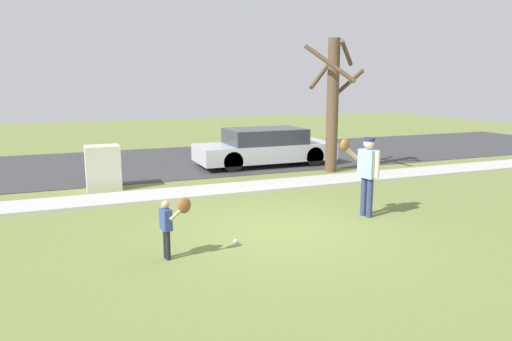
{
  "coord_description": "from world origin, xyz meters",
  "views": [
    {
      "loc": [
        -3.69,
        -7.93,
        2.8
      ],
      "look_at": [
        -0.12,
        0.96,
        1.0
      ],
      "focal_mm": 33.47,
      "sensor_mm": 36.0,
      "label": 1
    }
  ],
  "objects": [
    {
      "name": "baseball",
      "position": [
        -1.05,
        -0.38,
        0.04
      ],
      "size": [
        0.07,
        0.07,
        0.07
      ],
      "primitive_type": "sphere",
      "color": "white",
      "rests_on": "ground"
    },
    {
      "name": "person_adult",
      "position": [
        2.03,
        0.2,
        1.04
      ],
      "size": [
        0.75,
        0.58,
        1.66
      ],
      "rotation": [
        0.0,
        0.0,
        -2.94
      ],
      "color": "navy",
      "rests_on": "ground"
    },
    {
      "name": "street_tree_near",
      "position": [
        3.98,
        4.85,
        2.19
      ],
      "size": [
        1.84,
        1.88,
        4.07
      ],
      "color": "brown",
      "rests_on": "ground"
    },
    {
      "name": "road_surface",
      "position": [
        0.0,
        8.6,
        0.01
      ],
      "size": [
        36.0,
        6.8,
        0.02
      ],
      "primitive_type": "cube",
      "color": "#38383A",
      "rests_on": "ground"
    },
    {
      "name": "ground_plane",
      "position": [
        0.0,
        3.5,
        0.0
      ],
      "size": [
        48.0,
        48.0,
        0.0
      ],
      "primitive_type": "plane",
      "color": "olive"
    },
    {
      "name": "person_child",
      "position": [
        -2.22,
        -0.71,
        0.66
      ],
      "size": [
        0.49,
        0.35,
        1.01
      ],
      "rotation": [
        0.0,
        0.0,
        0.2
      ],
      "color": "black",
      "rests_on": "ground"
    },
    {
      "name": "utility_cabinet",
      "position": [
        -2.84,
        4.9,
        0.58
      ],
      "size": [
        0.86,
        0.68,
        1.16
      ],
      "primitive_type": "cube",
      "color": "beige",
      "rests_on": "ground"
    },
    {
      "name": "parked_sedan_silver",
      "position": [
        2.49,
        6.65,
        0.62
      ],
      "size": [
        4.6,
        1.8,
        1.23
      ],
      "color": "silver",
      "rests_on": "road_surface"
    },
    {
      "name": "sidewalk_strip",
      "position": [
        0.0,
        3.6,
        0.03
      ],
      "size": [
        36.0,
        1.2,
        0.06
      ],
      "primitive_type": "cube",
      "color": "#B2B2AD",
      "rests_on": "ground"
    }
  ]
}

